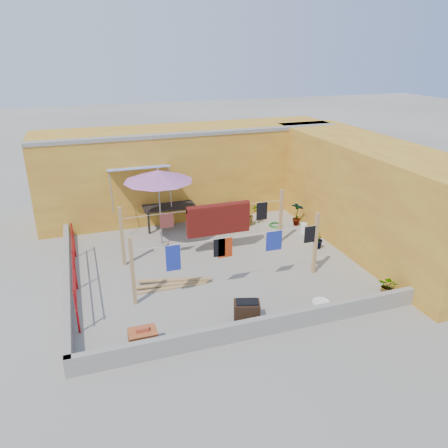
{
  "coord_description": "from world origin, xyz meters",
  "views": [
    {
      "loc": [
        -3.4,
        -10.94,
        5.95
      ],
      "look_at": [
        0.41,
        0.3,
        1.1
      ],
      "focal_mm": 35.0,
      "sensor_mm": 36.0,
      "label": 1
    }
  ],
  "objects_px": {
    "water_jug_a": "(311,232)",
    "water_jug_b": "(304,228)",
    "brick_stack": "(143,339)",
    "brazier": "(247,311)",
    "plant_back_a": "(247,214)",
    "white_basin": "(321,302)",
    "patio_umbrella": "(158,176)",
    "outdoor_table": "(169,207)",
    "green_hose": "(276,225)"
  },
  "relations": [
    {
      "from": "water_jug_a",
      "to": "water_jug_b",
      "type": "relative_size",
      "value": 0.91
    },
    {
      "from": "brick_stack",
      "to": "water_jug_b",
      "type": "xyz_separation_m",
      "value": [
        6.2,
        4.45,
        -0.05
      ]
    },
    {
      "from": "brazier",
      "to": "plant_back_a",
      "type": "distance_m",
      "value": 5.93
    },
    {
      "from": "brazier",
      "to": "water_jug_a",
      "type": "height_order",
      "value": "brazier"
    },
    {
      "from": "plant_back_a",
      "to": "white_basin",
      "type": "bearing_deg",
      "value": -91.79
    },
    {
      "from": "brazier",
      "to": "plant_back_a",
      "type": "height_order",
      "value": "plant_back_a"
    },
    {
      "from": "water_jug_a",
      "to": "patio_umbrella",
      "type": "bearing_deg",
      "value": 168.98
    },
    {
      "from": "outdoor_table",
      "to": "brazier",
      "type": "height_order",
      "value": "outdoor_table"
    },
    {
      "from": "water_jug_a",
      "to": "brick_stack",
      "type": "bearing_deg",
      "value": -147.17
    },
    {
      "from": "brick_stack",
      "to": "water_jug_a",
      "type": "height_order",
      "value": "brick_stack"
    },
    {
      "from": "patio_umbrella",
      "to": "outdoor_table",
      "type": "relative_size",
      "value": 1.5
    },
    {
      "from": "water_jug_b",
      "to": "plant_back_a",
      "type": "height_order",
      "value": "plant_back_a"
    },
    {
      "from": "brick_stack",
      "to": "white_basin",
      "type": "relative_size",
      "value": 1.34
    },
    {
      "from": "water_jug_a",
      "to": "brazier",
      "type": "bearing_deg",
      "value": -135.1
    },
    {
      "from": "green_hose",
      "to": "plant_back_a",
      "type": "xyz_separation_m",
      "value": [
        -0.93,
        0.43,
        0.38
      ]
    },
    {
      "from": "white_basin",
      "to": "water_jug_a",
      "type": "bearing_deg",
      "value": 64.01
    },
    {
      "from": "water_jug_a",
      "to": "plant_back_a",
      "type": "bearing_deg",
      "value": 134.53
    },
    {
      "from": "brick_stack",
      "to": "plant_back_a",
      "type": "xyz_separation_m",
      "value": [
        4.62,
        5.73,
        0.19
      ]
    },
    {
      "from": "brick_stack",
      "to": "brazier",
      "type": "bearing_deg",
      "value": 5.25
    },
    {
      "from": "water_jug_a",
      "to": "green_hose",
      "type": "xyz_separation_m",
      "value": [
        -0.72,
        1.25,
        -0.12
      ]
    },
    {
      "from": "white_basin",
      "to": "plant_back_a",
      "type": "distance_m",
      "value": 5.45
    },
    {
      "from": "outdoor_table",
      "to": "green_hose",
      "type": "xyz_separation_m",
      "value": [
        3.61,
        -1.1,
        -0.72
      ]
    },
    {
      "from": "brick_stack",
      "to": "water_jug_b",
      "type": "bearing_deg",
      "value": 35.65
    },
    {
      "from": "patio_umbrella",
      "to": "plant_back_a",
      "type": "distance_m",
      "value": 3.81
    },
    {
      "from": "patio_umbrella",
      "to": "plant_back_a",
      "type": "relative_size",
      "value": 3.26
    },
    {
      "from": "brick_stack",
      "to": "white_basin",
      "type": "height_order",
      "value": "brick_stack"
    },
    {
      "from": "brazier",
      "to": "green_hose",
      "type": "bearing_deg",
      "value": 58.46
    },
    {
      "from": "outdoor_table",
      "to": "water_jug_b",
      "type": "bearing_deg",
      "value": -24.66
    },
    {
      "from": "outdoor_table",
      "to": "water_jug_a",
      "type": "distance_m",
      "value": 4.97
    },
    {
      "from": "brazier",
      "to": "white_basin",
      "type": "bearing_deg",
      "value": 2.25
    },
    {
      "from": "patio_umbrella",
      "to": "water_jug_b",
      "type": "distance_m",
      "value": 5.29
    },
    {
      "from": "white_basin",
      "to": "green_hose",
      "type": "distance_m",
      "value": 5.12
    },
    {
      "from": "brick_stack",
      "to": "outdoor_table",
      "type": "bearing_deg",
      "value": 73.12
    },
    {
      "from": "patio_umbrella",
      "to": "outdoor_table",
      "type": "xyz_separation_m",
      "value": [
        0.55,
        1.4,
        -1.55
      ]
    },
    {
      "from": "white_basin",
      "to": "plant_back_a",
      "type": "xyz_separation_m",
      "value": [
        0.17,
        5.43,
        0.37
      ]
    },
    {
      "from": "outdoor_table",
      "to": "white_basin",
      "type": "bearing_deg",
      "value": -67.63
    },
    {
      "from": "patio_umbrella",
      "to": "plant_back_a",
      "type": "xyz_separation_m",
      "value": [
        3.23,
        0.73,
        -1.89
      ]
    },
    {
      "from": "plant_back_a",
      "to": "brick_stack",
      "type": "bearing_deg",
      "value": -128.86
    },
    {
      "from": "water_jug_b",
      "to": "patio_umbrella",
      "type": "bearing_deg",
      "value": 173.41
    },
    {
      "from": "water_jug_a",
      "to": "green_hose",
      "type": "distance_m",
      "value": 1.45
    },
    {
      "from": "brazier",
      "to": "green_hose",
      "type": "distance_m",
      "value": 5.96
    },
    {
      "from": "outdoor_table",
      "to": "brick_stack",
      "type": "bearing_deg",
      "value": -106.88
    },
    {
      "from": "patio_umbrella",
      "to": "brick_stack",
      "type": "height_order",
      "value": "patio_umbrella"
    },
    {
      "from": "white_basin",
      "to": "water_jug_b",
      "type": "distance_m",
      "value": 4.5
    },
    {
      "from": "green_hose",
      "to": "water_jug_a",
      "type": "bearing_deg",
      "value": -60.05
    },
    {
      "from": "patio_umbrella",
      "to": "water_jug_a",
      "type": "xyz_separation_m",
      "value": [
        4.89,
        -0.95,
        -2.14
      ]
    },
    {
      "from": "white_basin",
      "to": "water_jug_a",
      "type": "xyz_separation_m",
      "value": [
        1.83,
        3.75,
        0.11
      ]
    },
    {
      "from": "outdoor_table",
      "to": "brazier",
      "type": "relative_size",
      "value": 2.62
    },
    {
      "from": "outdoor_table",
      "to": "white_basin",
      "type": "height_order",
      "value": "outdoor_table"
    },
    {
      "from": "plant_back_a",
      "to": "green_hose",
      "type": "bearing_deg",
      "value": -24.75
    }
  ]
}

